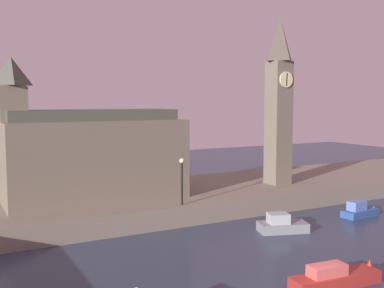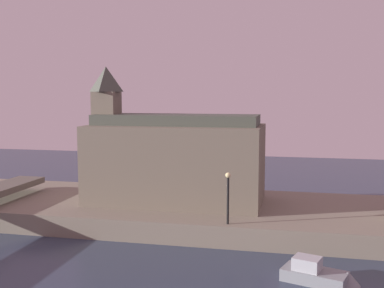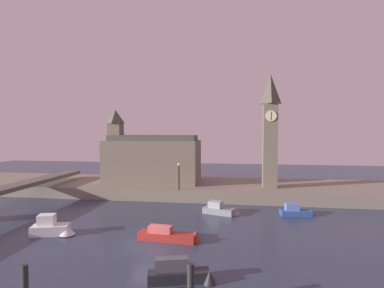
{
  "view_description": "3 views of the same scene",
  "coord_description": "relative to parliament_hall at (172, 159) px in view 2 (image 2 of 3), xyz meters",
  "views": [
    {
      "loc": [
        -15.27,
        -14.62,
        9.03
      ],
      "look_at": [
        0.94,
        15.39,
        5.82
      ],
      "focal_mm": 43.1,
      "sensor_mm": 36.0,
      "label": 1
    },
    {
      "loc": [
        3.9,
        -15.01,
        9.97
      ],
      "look_at": [
        -2.77,
        15.1,
        6.65
      ],
      "focal_mm": 43.95,
      "sensor_mm": 36.0,
      "label": 2
    },
    {
      "loc": [
        6.68,
        -22.59,
        8.97
      ],
      "look_at": [
        1.09,
        16.73,
        7.24
      ],
      "focal_mm": 28.2,
      "sensor_mm": 36.0,
      "label": 3
    }
  ],
  "objects": [
    {
      "name": "boat_cruiser_grey",
      "position": [
        10.97,
        -10.44,
        -4.45
      ],
      "size": [
        4.4,
        2.56,
        1.4
      ],
      "color": "gray",
      "rests_on": "ground"
    },
    {
      "name": "streetlamp",
      "position": [
        5.24,
        -5.58,
        -1.24
      ],
      "size": [
        0.36,
        0.36,
        3.4
      ],
      "color": "black",
      "rests_on": "far_embankment"
    },
    {
      "name": "parliament_hall",
      "position": [
        0.0,
        0.0,
        0.0
      ],
      "size": [
        13.45,
        6.83,
        10.61
      ],
      "color": "#6B6051",
      "rests_on": "far_embankment"
    },
    {
      "name": "far_embankment",
      "position": [
        5.53,
        -0.25,
        -4.15
      ],
      "size": [
        70.0,
        12.0,
        1.5
      ],
      "primitive_type": "cube",
      "color": "slate",
      "rests_on": "ground"
    }
  ]
}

